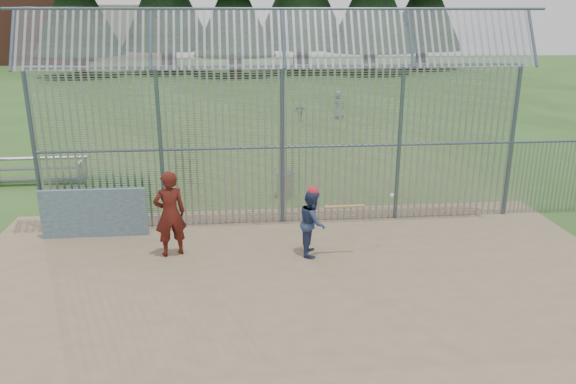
{
  "coord_description": "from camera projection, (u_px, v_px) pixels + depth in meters",
  "views": [
    {
      "loc": [
        -1.16,
        -10.17,
        5.22
      ],
      "look_at": [
        0.0,
        2.0,
        1.3
      ],
      "focal_mm": 35.0,
      "sensor_mm": 36.0,
      "label": 1
    }
  ],
  "objects": [
    {
      "name": "dugout_wall",
      "position": [
        94.0,
        213.0,
        13.48
      ],
      "size": [
        2.5,
        0.12,
        1.2
      ],
      "primitive_type": "cube",
      "color": "#38566B",
      "rests_on": "dirt_infield"
    },
    {
      "name": "ground",
      "position": [
        297.0,
        283.0,
        11.34
      ],
      "size": [
        120.0,
        120.0,
        0.0
      ],
      "primitive_type": "plane",
      "color": "#2D511E",
      "rests_on": "ground"
    },
    {
      "name": "distant_buildings",
      "position": [
        32.0,
        28.0,
        61.7
      ],
      "size": [
        26.5,
        10.5,
        8.0
      ],
      "color": "brown",
      "rests_on": "ground"
    },
    {
      "name": "bg_kid_seated",
      "position": [
        300.0,
        112.0,
        28.04
      ],
      "size": [
        0.6,
        0.42,
        0.94
      ],
      "primitive_type": "imported",
      "rotation": [
        0.0,
        0.0,
        2.76
      ],
      "color": "slate",
      "rests_on": "ground"
    },
    {
      "name": "batter",
      "position": [
        312.0,
        222.0,
        12.48
      ],
      "size": [
        0.65,
        0.79,
        1.48
      ],
      "primitive_type": "imported",
      "rotation": [
        0.0,
        0.0,
        1.44
      ],
      "color": "navy",
      "rests_on": "dirt_infield"
    },
    {
      "name": "bg_kid_standing",
      "position": [
        339.0,
        105.0,
        28.71
      ],
      "size": [
        0.81,
        0.67,
        1.41
      ],
      "primitive_type": "imported",
      "rotation": [
        0.0,
        0.0,
        3.52
      ],
      "color": "slate",
      "rests_on": "ground"
    },
    {
      "name": "trash_can",
      "position": [
        285.0,
        184.0,
        16.57
      ],
      "size": [
        0.56,
        0.56,
        0.82
      ],
      "color": "#989AA1",
      "rests_on": "ground"
    },
    {
      "name": "backstop_fence",
      "position": [
        354.0,
        132.0,
        14.04
      ],
      "size": [
        20.09,
        0.81,
        5.3
      ],
      "color": "#47566B",
      "rests_on": "ground"
    },
    {
      "name": "onlooker",
      "position": [
        170.0,
        214.0,
        12.36
      ],
      "size": [
        0.82,
        0.66,
        1.94
      ],
      "primitive_type": "imported",
      "rotation": [
        0.0,
        0.0,
        3.46
      ],
      "color": "maroon",
      "rests_on": "dirt_infield"
    },
    {
      "name": "bleacher",
      "position": [
        38.0,
        170.0,
        17.99
      ],
      "size": [
        3.0,
        0.95,
        0.72
      ],
      "color": "slate",
      "rests_on": "ground"
    },
    {
      "name": "dirt_infield",
      "position": [
        300.0,
        295.0,
        10.86
      ],
      "size": [
        14.0,
        10.0,
        0.02
      ],
      "primitive_type": "cube",
      "color": "#756047",
      "rests_on": "ground"
    },
    {
      "name": "batting_gear",
      "position": [
        323.0,
        195.0,
        12.28
      ],
      "size": [
        1.96,
        0.31,
        0.48
      ],
      "color": "red",
      "rests_on": "ground"
    }
  ]
}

